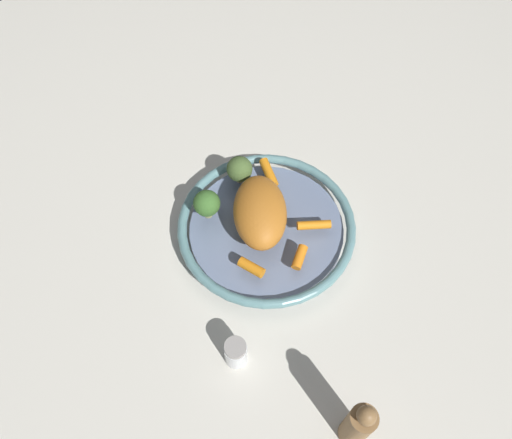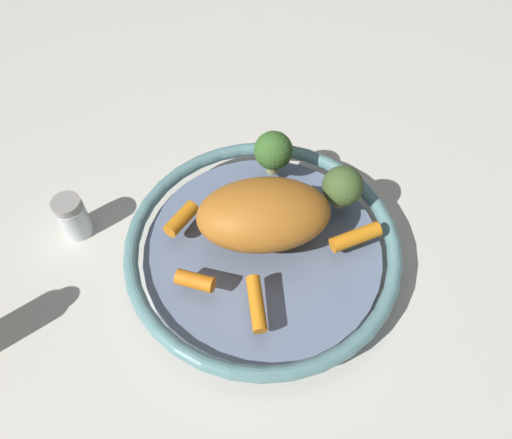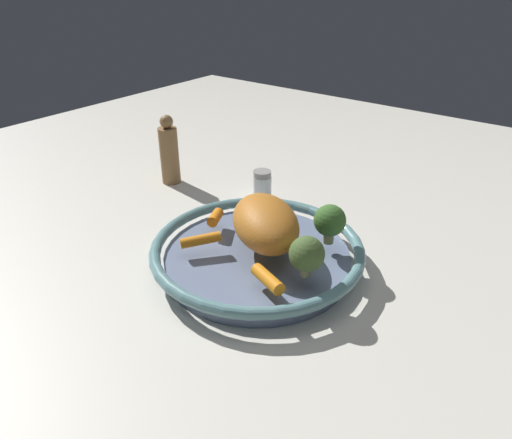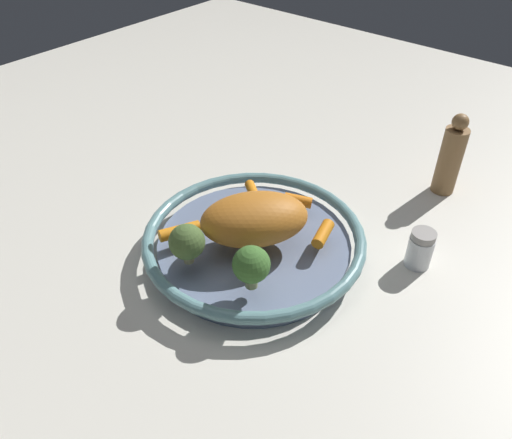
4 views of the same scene
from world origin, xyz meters
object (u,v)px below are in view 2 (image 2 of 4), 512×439
object	(u,v)px
baby_carrot_right	(355,237)
salt_shaker	(73,217)
broccoli_floret_large	(343,186)
broccoli_floret_edge	(273,151)
serving_bowl	(263,249)
baby_carrot_left	(195,281)
baby_carrot_back	(181,219)
baby_carrot_center	(257,304)
roast_chicken_piece	(264,214)

from	to	relation	value
baby_carrot_right	salt_shaker	distance (m)	0.37
baby_carrot_right	broccoli_floret_large	bearing A→B (deg)	148.92
broccoli_floret_edge	baby_carrot_right	bearing A→B (deg)	-3.83
baby_carrot_right	broccoli_floret_large	distance (m)	0.07
serving_bowl	baby_carrot_left	distance (m)	0.11
baby_carrot_back	baby_carrot_center	world-z (taller)	baby_carrot_back
baby_carrot_right	baby_carrot_left	size ratio (longest dim) A/B	1.40
baby_carrot_right	salt_shaker	size ratio (longest dim) A/B	0.99
broccoli_floret_large	salt_shaker	distance (m)	0.36
baby_carrot_center	broccoli_floret_edge	bearing A→B (deg)	129.40
roast_chicken_piece	serving_bowl	bearing A→B (deg)	-47.28
broccoli_floret_edge	broccoli_floret_large	bearing A→B (deg)	11.59
baby_carrot_center	salt_shaker	size ratio (longest dim) A/B	1.01
roast_chicken_piece	broccoli_floret_large	size ratio (longest dim) A/B	2.56
broccoli_floret_large	salt_shaker	world-z (taller)	broccoli_floret_large
serving_bowl	salt_shaker	world-z (taller)	salt_shaker
baby_carrot_left	broccoli_floret_large	bearing A→B (deg)	79.18
broccoli_floret_large	baby_carrot_back	bearing A→B (deg)	-125.74
serving_bowl	broccoli_floret_edge	bearing A→B (deg)	128.40
baby_carrot_left	broccoli_floret_edge	bearing A→B (deg)	107.75
roast_chicken_piece	broccoli_floret_edge	world-z (taller)	roast_chicken_piece
baby_carrot_left	broccoli_floret_edge	world-z (taller)	broccoli_floret_edge
baby_carrot_right	serving_bowl	bearing A→B (deg)	-135.29
serving_bowl	roast_chicken_piece	bearing A→B (deg)	132.72
baby_carrot_back	broccoli_floret_large	size ratio (longest dim) A/B	0.79
baby_carrot_back	baby_carrot_left	distance (m)	0.09
salt_shaker	broccoli_floret_large	bearing A→B (deg)	47.16
baby_carrot_left	baby_carrot_right	bearing A→B (deg)	63.01
roast_chicken_piece	baby_carrot_center	world-z (taller)	roast_chicken_piece
baby_carrot_left	broccoli_floret_large	world-z (taller)	broccoli_floret_large
baby_carrot_center	baby_carrot_left	distance (m)	0.08
roast_chicken_piece	baby_carrot_center	bearing A→B (deg)	-49.08
baby_carrot_left	broccoli_floret_edge	xyz separation A→B (m)	(-0.06, 0.19, 0.03)
baby_carrot_left	salt_shaker	world-z (taller)	baby_carrot_left
serving_bowl	baby_carrot_back	world-z (taller)	baby_carrot_back
broccoli_floret_edge	salt_shaker	size ratio (longest dim) A/B	1.03
baby_carrot_back	baby_carrot_center	distance (m)	0.15
serving_bowl	baby_carrot_back	size ratio (longest dim) A/B	7.02
baby_carrot_center	baby_carrot_left	world-z (taller)	baby_carrot_left
broccoli_floret_large	baby_carrot_center	bearing A→B (deg)	-80.64
roast_chicken_piece	baby_carrot_left	world-z (taller)	roast_chicken_piece
salt_shaker	roast_chicken_piece	bearing A→B (deg)	37.99
baby_carrot_back	baby_carrot_left	xyz separation A→B (m)	(0.08, -0.04, -0.00)
baby_carrot_center	broccoli_floret_large	xyz separation A→B (m)	(-0.03, 0.18, 0.03)
baby_carrot_right	broccoli_floret_edge	xyz separation A→B (m)	(-0.15, 0.01, 0.03)
baby_carrot_right	baby_carrot_left	xyz separation A→B (m)	(-0.09, -0.18, -0.00)
serving_bowl	broccoli_floret_edge	world-z (taller)	broccoli_floret_edge
baby_carrot_center	salt_shaker	world-z (taller)	baby_carrot_center
roast_chicken_piece	baby_carrot_right	size ratio (longest dim) A/B	2.54
baby_carrot_center	broccoli_floret_edge	distance (m)	0.21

